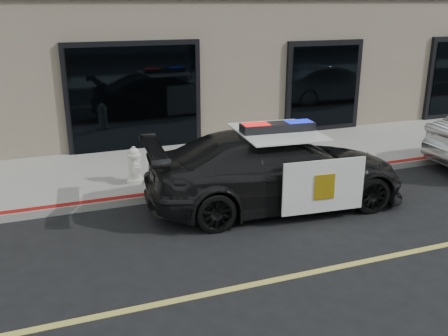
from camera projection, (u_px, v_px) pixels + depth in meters
name	position (u px, v px, depth m)	size (l,w,h in m)	color
ground	(300.00, 275.00, 7.26)	(120.00, 120.00, 0.00)	black
sidewalk_n	(194.00, 165.00, 11.90)	(60.00, 3.50, 0.15)	gray
police_car	(276.00, 169.00, 9.56)	(2.85, 5.35, 1.64)	black
fire_hydrant	(135.00, 166.00, 10.45)	(0.35, 0.49, 0.78)	white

